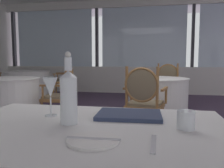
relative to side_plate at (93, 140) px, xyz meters
name	(u,v)px	position (x,y,z in m)	size (l,w,h in m)	color
ground_plane	(125,138)	(-0.17, 2.21, -0.76)	(15.17, 15.17, 0.00)	#47384C
window_wall_far	(143,56)	(-0.17, 6.59, 0.42)	(9.57, 0.14, 2.97)	silver
side_plate	(93,140)	(0.00, 0.00, 0.00)	(0.19, 0.19, 0.01)	white
butter_knife	(93,139)	(0.00, 0.00, 0.01)	(0.20, 0.02, 0.00)	silver
dinner_fork	(153,144)	(0.21, 0.01, 0.00)	(0.18, 0.02, 0.00)	silver
water_bottle	(68,95)	(-0.17, 0.21, 0.13)	(0.08, 0.08, 0.33)	white
wine_glass	(50,88)	(-0.32, 0.33, 0.14)	(0.08, 0.08, 0.21)	white
water_tumbler	(186,120)	(0.35, 0.22, 0.04)	(0.08, 0.08, 0.08)	white
menu_book	(129,115)	(0.09, 0.39, 0.01)	(0.33, 0.24, 0.02)	#2D3856
background_table_0	(9,100)	(-2.21, 2.68, -0.38)	(1.01, 1.01, 0.76)	white
dining_chair_0_1	(63,92)	(-1.29, 2.77, -0.24)	(0.51, 0.57, 0.90)	olive
background_table_1	(27,85)	(-3.28, 5.00, -0.38)	(1.26, 1.26, 0.76)	white
dining_chair_1_0	(65,78)	(-2.25, 5.26, -0.19)	(0.56, 0.61, 0.98)	olive
background_table_3	(158,100)	(0.27, 3.16, -0.38)	(1.02, 1.02, 0.76)	white
dining_chair_3_0	(167,83)	(0.46, 4.08, -0.19)	(0.60, 0.55, 0.99)	olive
dining_chair_3_1	(144,97)	(0.07, 2.23, -0.20)	(0.60, 0.55, 0.97)	olive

